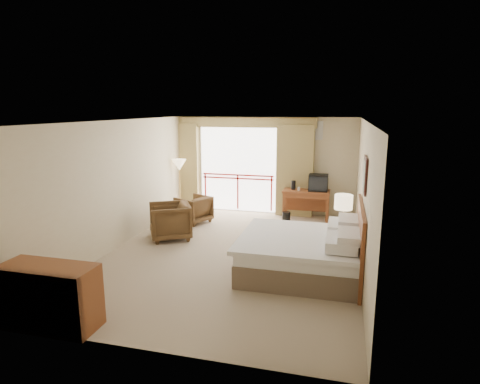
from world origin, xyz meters
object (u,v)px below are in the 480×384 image
(armchair_near, at_px, (171,238))
(armchair_far, at_px, (194,222))
(table_lamp, at_px, (344,203))
(tv, at_px, (318,183))
(wastebasket, at_px, (286,217))
(side_table, at_px, (178,213))
(nightstand, at_px, (342,239))
(desk, at_px, (306,196))
(floor_lamp, at_px, (179,167))
(bed, at_px, (303,253))
(dresser, at_px, (49,297))

(armchair_near, bearing_deg, armchair_far, 148.85)
(table_lamp, xyz_separation_m, tv, (-0.65, 2.21, -0.02))
(wastebasket, relative_size, side_table, 0.53)
(wastebasket, bearing_deg, tv, 24.09)
(armchair_far, bearing_deg, nightstand, 97.34)
(nightstand, distance_m, armchair_near, 3.82)
(table_lamp, height_order, desk, table_lamp)
(floor_lamp, bearing_deg, bed, -41.45)
(armchair_far, distance_m, armchair_near, 1.39)
(bed, distance_m, floor_lamp, 5.15)
(armchair_near, relative_size, side_table, 1.78)
(floor_lamp, bearing_deg, dresser, -84.03)
(table_lamp, bearing_deg, wastebasket, 127.21)
(table_lamp, height_order, armchair_near, table_lamp)
(bed, bearing_deg, floor_lamp, 138.55)
(dresser, bearing_deg, armchair_far, 92.03)
(table_lamp, height_order, armchair_far, table_lamp)
(tv, bearing_deg, nightstand, -83.81)
(bed, height_order, dresser, bed)
(table_lamp, relative_size, dresser, 0.49)
(nightstand, distance_m, side_table, 4.11)
(desk, bearing_deg, nightstand, -65.52)
(bed, relative_size, nightstand, 3.98)
(nightstand, height_order, side_table, nightstand)
(tv, relative_size, floor_lamp, 0.32)
(nightstand, xyz_separation_m, desk, (-0.95, 2.33, 0.36))
(side_table, bearing_deg, nightstand, -12.08)
(nightstand, height_order, armchair_near, nightstand)
(armchair_near, xyz_separation_m, dresser, (-0.02, -3.92, 0.44))
(wastebasket, relative_size, armchair_near, 0.30)
(bed, height_order, armchair_near, bed)
(bed, xyz_separation_m, nightstand, (0.67, 1.29, -0.11))
(wastebasket, distance_m, armchair_far, 2.43)
(tv, distance_m, armchair_near, 4.07)
(bed, height_order, floor_lamp, floor_lamp)
(nightstand, bearing_deg, armchair_far, 158.12)
(wastebasket, distance_m, side_table, 2.82)
(table_lamp, bearing_deg, armchair_far, 161.66)
(table_lamp, relative_size, armchair_near, 0.72)
(bed, bearing_deg, armchair_near, 159.10)
(table_lamp, bearing_deg, floor_lamp, 155.72)
(nightstand, relative_size, desk, 0.43)
(bed, bearing_deg, armchair_far, 140.16)
(armchair_near, bearing_deg, desk, 100.71)
(nightstand, relative_size, dresser, 0.40)
(desk, height_order, tv, tv)
(desk, distance_m, dresser, 6.96)
(tv, distance_m, side_table, 3.72)
(table_lamp, xyz_separation_m, armchair_near, (-3.81, -0.14, -1.04))
(side_table, xyz_separation_m, dresser, (0.20, -4.86, 0.09))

